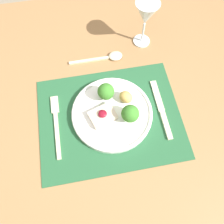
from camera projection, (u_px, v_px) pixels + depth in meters
ground_plane at (111, 163)px, 1.40m from camera, size 8.00×8.00×0.00m
dining_table at (110, 126)px, 0.78m from camera, size 1.57×1.19×0.76m
placemat at (110, 118)px, 0.71m from camera, size 0.46×0.36×0.00m
dinner_plate at (113, 111)px, 0.69m from camera, size 0.26×0.26×0.08m
fork at (56, 121)px, 0.70m from camera, size 0.02×0.21×0.01m
knife at (162, 113)px, 0.71m from camera, size 0.02×0.21×0.01m
spoon at (109, 57)px, 0.80m from camera, size 0.20×0.04×0.01m
wine_glass_near at (146, 15)px, 0.72m from camera, size 0.08×0.08×0.17m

